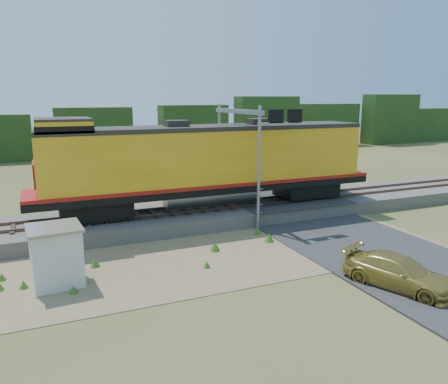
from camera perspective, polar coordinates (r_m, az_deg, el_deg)
name	(u,v)px	position (r m, az deg, el deg)	size (l,w,h in m)	color
ground	(223,257)	(20.46, -0.10, -8.55)	(140.00, 140.00, 0.00)	#475123
ballast	(183,217)	(25.70, -5.34, -3.29)	(70.00, 5.00, 0.80)	slate
rails	(183,209)	(25.57, -5.36, -2.26)	(70.00, 1.54, 0.16)	brown
dirt_shoulder	(179,260)	(20.26, -5.94, -8.79)	(26.00, 8.00, 0.03)	#8C7754
road	(337,233)	(24.45, 14.54, -5.23)	(7.00, 66.00, 0.86)	#38383A
tree_line_north	(103,132)	(56.26, -15.53, 7.55)	(130.00, 3.00, 6.50)	#1E3A15
weed_clumps	(148,268)	(19.55, -9.84, -9.76)	(15.00, 6.20, 0.56)	#3A651D
locomotive	(206,162)	(25.51, -2.35, 3.92)	(20.52, 3.13, 5.30)	black
shed	(56,255)	(18.52, -21.08, -7.71)	(2.16, 2.16, 2.38)	silver
signal_gantry	(248,134)	(25.66, 3.11, 7.53)	(2.72, 6.20, 6.86)	gray
car	(399,272)	(18.49, 21.88, -9.73)	(1.76, 4.32, 1.25)	#AE9440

